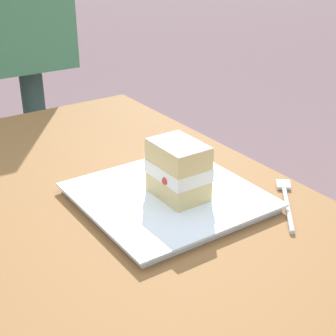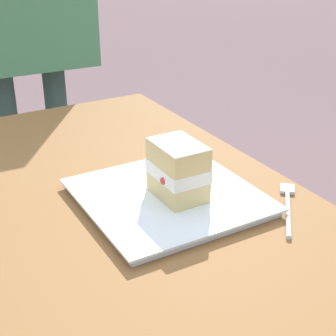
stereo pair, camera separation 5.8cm
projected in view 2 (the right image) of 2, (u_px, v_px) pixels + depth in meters
name	position (u px, v px, depth m)	size (l,w,h in m)	color
dessert_plate	(168.00, 197.00, 0.85)	(0.28, 0.28, 0.02)	white
cake_slice	(178.00, 170.00, 0.82)	(0.10, 0.08, 0.09)	#E0C17A
dessert_fork	(288.00, 205.00, 0.83)	(0.14, 0.12, 0.01)	silver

